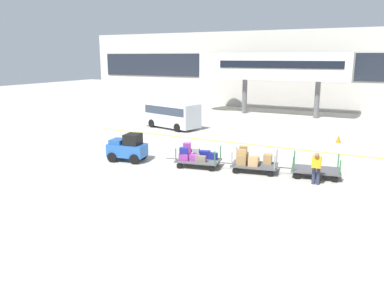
% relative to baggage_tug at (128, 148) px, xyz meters
% --- Properties ---
extents(ground_plane, '(120.00, 120.00, 0.00)m').
position_rel_baggage_tug_xyz_m(ground_plane, '(3.45, 0.87, -0.75)').
color(ground_plane, '#B2ADA0').
extents(apron_lead_line, '(21.45, 0.31, 0.01)m').
position_rel_baggage_tug_xyz_m(apron_lead_line, '(2.98, 7.12, -0.75)').
color(apron_lead_line, yellow).
rests_on(apron_lead_line, ground_plane).
extents(terminal_building, '(53.60, 2.51, 8.64)m').
position_rel_baggage_tug_xyz_m(terminal_building, '(3.45, 26.85, 3.57)').
color(terminal_building, '#BCB7AD').
rests_on(terminal_building, ground_plane).
extents(jet_bridge, '(15.33, 3.00, 6.15)m').
position_rel_baggage_tug_xyz_m(jet_bridge, '(1.57, 20.86, 4.05)').
color(jet_bridge, silver).
rests_on(jet_bridge, ground_plane).
extents(baggage_tug, '(2.26, 1.54, 1.58)m').
position_rel_baggage_tug_xyz_m(baggage_tug, '(0.00, 0.00, 0.00)').
color(baggage_tug, '#2659A5').
rests_on(baggage_tug, ground_plane).
extents(baggage_cart_lead, '(3.08, 1.77, 1.20)m').
position_rel_baggage_tug_xyz_m(baggage_cart_lead, '(3.96, 0.73, -0.21)').
color(baggage_cart_lead, '#4C4C4F').
rests_on(baggage_cart_lead, ground_plane).
extents(baggage_cart_middle, '(3.08, 1.77, 1.23)m').
position_rel_baggage_tug_xyz_m(baggage_cart_middle, '(6.90, 1.21, -0.18)').
color(baggage_cart_middle, '#4C4C4F').
rests_on(baggage_cart_middle, ground_plane).
extents(baggage_cart_tail, '(3.08, 1.77, 1.10)m').
position_rel_baggage_tug_xyz_m(baggage_cart_tail, '(10.01, 1.74, -0.41)').
color(baggage_cart_tail, '#4C4C4F').
rests_on(baggage_cart_tail, ground_plane).
extents(baggage_handler, '(0.42, 0.45, 1.56)m').
position_rel_baggage_tug_xyz_m(baggage_handler, '(10.22, 0.53, 0.11)').
color(baggage_handler, '#2D334C').
rests_on(baggage_handler, ground_plane).
extents(shuttle_van, '(5.13, 3.08, 2.10)m').
position_rel_baggage_tug_xyz_m(shuttle_van, '(-2.86, 9.99, 0.48)').
color(shuttle_van, silver).
rests_on(shuttle_van, ground_plane).
extents(safety_cone_near, '(0.36, 0.36, 0.55)m').
position_rel_baggage_tug_xyz_m(safety_cone_near, '(10.12, 10.36, -0.48)').
color(safety_cone_near, orange).
rests_on(safety_cone_near, ground_plane).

